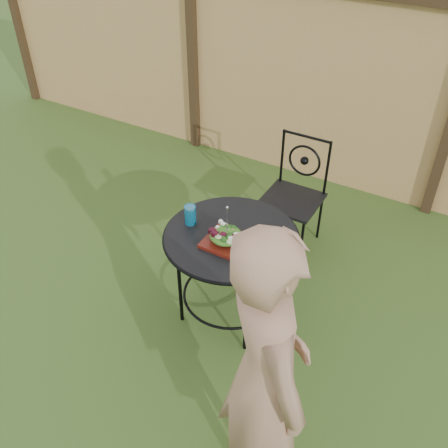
# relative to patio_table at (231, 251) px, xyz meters

# --- Properties ---
(ground) EXTENTS (60.00, 60.00, 0.00)m
(ground) POSITION_rel_patio_table_xyz_m (-0.31, -0.11, -0.59)
(ground) COLOR #264817
(ground) RESTS_ON ground
(fence) EXTENTS (8.00, 0.12, 1.90)m
(fence) POSITION_rel_patio_table_xyz_m (-0.31, 2.08, 0.36)
(fence) COLOR #E2B06F
(fence) RESTS_ON ground
(patio_table) EXTENTS (0.92, 0.92, 0.72)m
(patio_table) POSITION_rel_patio_table_xyz_m (0.00, 0.00, 0.00)
(patio_table) COLOR black
(patio_table) RESTS_ON ground
(patio_chair) EXTENTS (0.46, 0.46, 0.95)m
(patio_chair) POSITION_rel_patio_table_xyz_m (0.04, 1.00, -0.08)
(patio_chair) COLOR black
(patio_chair) RESTS_ON ground
(diner) EXTENTS (0.74, 0.73, 1.72)m
(diner) POSITION_rel_patio_table_xyz_m (0.72, -0.96, 0.27)
(diner) COLOR #A3775D
(diner) RESTS_ON ground
(salad_plate) EXTENTS (0.27, 0.27, 0.02)m
(salad_plate) POSITION_rel_patio_table_xyz_m (0.01, -0.09, 0.15)
(salad_plate) COLOR #451209
(salad_plate) RESTS_ON patio_table
(salad) EXTENTS (0.21, 0.21, 0.08)m
(salad) POSITION_rel_patio_table_xyz_m (0.01, -0.09, 0.20)
(salad) COLOR #235614
(salad) RESTS_ON salad_plate
(fork) EXTENTS (0.01, 0.01, 0.18)m
(fork) POSITION_rel_patio_table_xyz_m (0.02, -0.09, 0.33)
(fork) COLOR silver
(fork) RESTS_ON salad
(drinking_glass) EXTENTS (0.08, 0.08, 0.14)m
(drinking_glass) POSITION_rel_patio_table_xyz_m (-0.31, -0.03, 0.21)
(drinking_glass) COLOR #0B5C81
(drinking_glass) RESTS_ON patio_table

